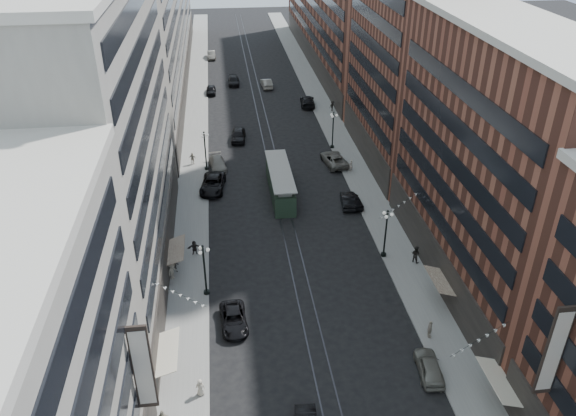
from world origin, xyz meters
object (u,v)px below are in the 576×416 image
streetcar (280,183)px  car_14 (267,83)px  car_7 (213,184)px  pedestrian_7 (416,254)px  car_13 (238,135)px  pedestrian_4 (430,329)px  car_4 (429,367)px  car_extra_2 (234,81)px  car_12 (307,101)px  car_8 (218,163)px  pedestrian_8 (351,166)px  lamppost_sw_far (205,268)px  car_extra_1 (211,55)px  car_9 (211,90)px  pedestrian_6 (193,158)px  pedestrian_extra_1 (172,271)px  lamppost_se_mid (333,129)px  lamppost_sw_mid (205,149)px  pedestrian_1 (200,387)px  pedestrian_2 (175,265)px  car_2 (234,319)px  pedestrian_9 (332,106)px  car_10 (348,200)px  lamppost_se_far (386,232)px  car_11 (334,159)px  pedestrian_5 (194,248)px

streetcar → car_14: size_ratio=2.44×
car_7 → pedestrian_7: bearing=-34.5°
car_13 → pedestrian_4: bearing=-67.0°
car_4 → car_extra_2: size_ratio=0.87×
pedestrian_4 → car_12: pedestrian_4 is taller
car_8 → car_13: size_ratio=0.98×
car_7 → pedestrian_8: pedestrian_8 is taller
lamppost_sw_far → car_extra_1: bearing=89.3°
car_7 → car_13: 16.05m
car_9 → pedestrian_6: size_ratio=2.53×
car_extra_1 → pedestrian_extra_1: (-4.35, -80.82, 0.23)m
lamppost_se_mid → streetcar: size_ratio=0.45×
lamppost_sw_mid → pedestrian_1: lamppost_sw_mid is taller
car_13 → car_extra_2: (0.41, 27.51, -0.13)m
car_7 → car_14: (10.60, 40.51, -0.03)m
car_extra_1 → pedestrian_extra_1: bearing=-94.6°
car_4 → pedestrian_7: pedestrian_7 is taller
car_14 → car_extra_1: (-10.34, 21.94, -0.01)m
pedestrian_2 → pedestrian_4: size_ratio=0.94×
car_2 → car_extra_1: bearing=87.5°
car_4 → pedestrian_9: pedestrian_9 is taller
lamppost_sw_far → car_10: lamppost_sw_far is taller
lamppost_se_far → pedestrian_2: 21.62m
car_8 → car_7: bearing=-104.0°
lamppost_se_far → pedestrian_4: lamppost_se_far is taller
lamppost_sw_far → car_7: lamppost_sw_far is taller
pedestrian_2 → pedestrian_7: bearing=-10.7°
car_10 → car_extra_1: car_extra_1 is taller
car_9 → pedestrian_6: bearing=-93.5°
car_12 → car_9: bearing=-21.7°
lamppost_sw_far → pedestrian_extra_1: lamppost_sw_far is taller
pedestrian_2 → car_extra_1: 79.89m
car_14 → pedestrian_9: pedestrian_9 is taller
car_10 → car_extra_1: size_ratio=0.89×
pedestrian_2 → pedestrian_extra_1: size_ratio=0.91×
streetcar → pedestrian_2: size_ratio=7.55×
lamppost_se_mid → car_9: 32.48m
car_7 → pedestrian_9: pedestrian_9 is taller
lamppost_se_mid → car_10: (-1.40, -16.93, -2.37)m
car_8 → pedestrian_7: 31.82m
car_14 → car_11: bearing=95.9°
pedestrian_1 → car_12: (18.03, 62.90, -0.06)m
car_14 → car_extra_2: (-6.17, 2.53, -0.08)m
pedestrian_4 → car_12: 59.02m
pedestrian_5 → car_9: bearing=84.3°
pedestrian_5 → car_extra_1: size_ratio=0.32×
car_13 → pedestrian_extra_1: (-8.12, -33.91, 0.17)m
lamppost_sw_mid → car_2: (2.40, -31.60, -2.41)m
car_10 → pedestrian_6: 23.41m
car_10 → streetcar: bearing=-20.5°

